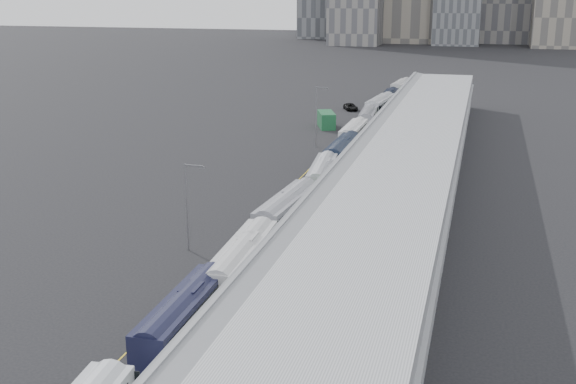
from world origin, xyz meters
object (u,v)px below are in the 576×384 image
at_px(bus_10, 401,89).
at_px(suv, 351,107).
at_px(bus_3, 287,214).
at_px(bus_9, 389,100).
at_px(bus_8, 380,108).
at_px(street_lamp_near, 188,201).
at_px(street_lamp_far, 317,113).
at_px(bus_4, 322,179).
at_px(bus_5, 343,155).
at_px(bus_2, 242,267).
at_px(bus_7, 368,120).
at_px(shipping_container, 326,120).
at_px(bus_6, 353,136).
at_px(bus_1, 184,322).

relative_size(bus_10, suv, 2.57).
distance_m(bus_3, bus_9, 82.81).
bearing_deg(bus_10, bus_8, -86.60).
height_order(street_lamp_near, suv, street_lamp_near).
bearing_deg(bus_8, street_lamp_far, -94.97).
relative_size(bus_4, bus_8, 0.92).
relative_size(bus_4, suv, 2.61).
height_order(bus_3, bus_9, bus_3).
distance_m(bus_5, street_lamp_far, 13.87).
height_order(bus_9, suv, bus_9).
distance_m(bus_2, bus_7, 73.84).
xyz_separation_m(bus_7, street_lamp_far, (-5.43, -17.88, 3.99)).
bearing_deg(bus_7, bus_4, -92.47).
relative_size(bus_9, suv, 2.50).
distance_m(bus_10, street_lamp_near, 109.34).
height_order(bus_3, shipping_container, bus_3).
relative_size(bus_2, bus_4, 1.08).
height_order(bus_4, street_lamp_near, street_lamp_near).
height_order(street_lamp_far, suv, street_lamp_far).
bearing_deg(bus_2, shipping_container, 94.41).
distance_m(bus_3, street_lamp_far, 41.23).
relative_size(bus_2, street_lamp_far, 1.45).
bearing_deg(bus_3, bus_8, 94.63).
height_order(bus_5, bus_6, bus_5).
bearing_deg(bus_5, bus_9, 91.37).
bearing_deg(bus_7, street_lamp_near, -99.54).
height_order(bus_8, street_lamp_far, street_lamp_far).
height_order(bus_9, bus_10, bus_10).
relative_size(bus_8, bus_10, 1.10).
distance_m(bus_6, bus_10, 57.14).
distance_m(bus_8, shipping_container, 16.09).
bearing_deg(bus_3, bus_4, 93.35).
bearing_deg(bus_3, bus_1, -87.00).
bearing_deg(bus_10, suv, -103.69).
relative_size(bus_2, bus_3, 1.01).
bearing_deg(shipping_container, bus_6, -82.02).
xyz_separation_m(bus_4, street_lamp_far, (-6.39, 24.81, 3.96)).
bearing_deg(shipping_container, bus_10, 58.60).
bearing_deg(shipping_container, bus_2, -103.62).
height_order(bus_6, suv, bus_6).
bearing_deg(bus_4, bus_2, -95.74).
relative_size(bus_6, bus_10, 0.98).
xyz_separation_m(bus_6, bus_8, (0.30, 28.02, 0.17)).
bearing_deg(bus_7, street_lamp_far, -110.66).
bearing_deg(bus_8, bus_4, -83.78).
bearing_deg(bus_2, bus_6, 88.71).
height_order(street_lamp_near, street_lamp_far, street_lamp_far).
relative_size(bus_2, street_lamp_near, 1.61).
xyz_separation_m(bus_5, street_lamp_near, (-7.78, -37.44, 3.36)).
xyz_separation_m(street_lamp_near, street_lamp_far, (1.34, 49.10, 0.52)).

